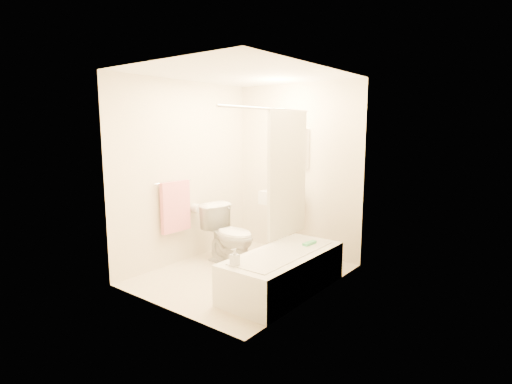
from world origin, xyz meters
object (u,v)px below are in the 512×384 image
Objects in this scene: sink at (282,220)px; soap_bottle at (235,257)px; bathtub at (283,272)px; bath_mat at (260,269)px; toilet at (230,236)px.

sink is 5.74× the size of soap_bottle.
bath_mat is (-0.61, 0.37, -0.21)m from bathtub.
soap_bottle is (0.58, -1.70, 0.02)m from sink.
bathtub is 0.73m from soap_bottle.
sink is 0.65× the size of bathtub.
bath_mat is 1.22m from soap_bottle.
sink is 1.80m from soap_bottle.
bathtub is (0.73, -1.06, -0.28)m from sink.
bathtub is at bearing 76.58° from soap_bottle.
sink is at bearing 124.70° from bathtub.
soap_bottle is at bearing -68.78° from sink.
toilet is at bearing -172.51° from bath_mat.
bath_mat is 3.42× the size of soap_bottle.
toilet is at bearing 133.63° from soap_bottle.
soap_bottle is (0.46, -1.01, 0.51)m from bath_mat.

